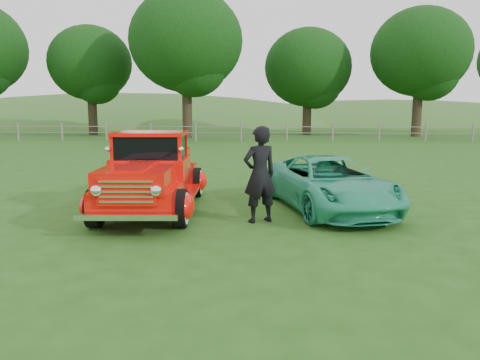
{
  "coord_description": "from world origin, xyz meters",
  "views": [
    {
      "loc": [
        1.19,
        -8.85,
        2.36
      ],
      "look_at": [
        0.78,
        1.2,
        0.74
      ],
      "focal_mm": 35.0,
      "sensor_mm": 36.0,
      "label": 1
    }
  ],
  "objects_px": {
    "tree_near_west": "(186,41)",
    "tree_near_east": "(308,68)",
    "teal_sedan": "(330,184)",
    "tree_mid_west": "(90,63)",
    "man": "(260,175)",
    "red_pickup": "(152,175)",
    "tree_mid_east": "(420,52)"
  },
  "relations": [
    {
      "from": "man",
      "to": "red_pickup",
      "type": "bearing_deg",
      "value": -48.85
    },
    {
      "from": "teal_sedan",
      "to": "man",
      "type": "relative_size",
      "value": 2.22
    },
    {
      "from": "red_pickup",
      "to": "tree_mid_east",
      "type": "bearing_deg",
      "value": 59.0
    },
    {
      "from": "tree_mid_west",
      "to": "tree_near_west",
      "type": "height_order",
      "value": "tree_near_west"
    },
    {
      "from": "tree_mid_west",
      "to": "man",
      "type": "bearing_deg",
      "value": -64.39
    },
    {
      "from": "tree_mid_east",
      "to": "teal_sedan",
      "type": "bearing_deg",
      "value": -111.91
    },
    {
      "from": "tree_near_east",
      "to": "man",
      "type": "height_order",
      "value": "tree_near_east"
    },
    {
      "from": "tree_near_west",
      "to": "man",
      "type": "relative_size",
      "value": 5.34
    },
    {
      "from": "tree_near_west",
      "to": "teal_sedan",
      "type": "height_order",
      "value": "tree_near_west"
    },
    {
      "from": "teal_sedan",
      "to": "tree_near_west",
      "type": "bearing_deg",
      "value": 91.74
    },
    {
      "from": "man",
      "to": "tree_near_east",
      "type": "bearing_deg",
      "value": -124.35
    },
    {
      "from": "teal_sedan",
      "to": "red_pickup",
      "type": "bearing_deg",
      "value": 168.57
    },
    {
      "from": "teal_sedan",
      "to": "man",
      "type": "xyz_separation_m",
      "value": [
        -1.59,
        -1.19,
        0.37
      ]
    },
    {
      "from": "tree_mid_east",
      "to": "red_pickup",
      "type": "xyz_separation_m",
      "value": [
        -14.2,
        -25.58,
        -5.38
      ]
    },
    {
      "from": "teal_sedan",
      "to": "tree_mid_west",
      "type": "bearing_deg",
      "value": 104.82
    },
    {
      "from": "tree_mid_east",
      "to": "tree_near_west",
      "type": "bearing_deg",
      "value": -173.29
    },
    {
      "from": "tree_mid_east",
      "to": "red_pickup",
      "type": "relative_size",
      "value": 1.87
    },
    {
      "from": "tree_mid_west",
      "to": "tree_near_west",
      "type": "distance_m",
      "value": 8.63
    },
    {
      "from": "tree_near_east",
      "to": "teal_sedan",
      "type": "relative_size",
      "value": 1.92
    },
    {
      "from": "tree_near_west",
      "to": "red_pickup",
      "type": "bearing_deg",
      "value": -83.23
    },
    {
      "from": "tree_mid_west",
      "to": "man",
      "type": "relative_size",
      "value": 4.34
    },
    {
      "from": "red_pickup",
      "to": "man",
      "type": "bearing_deg",
      "value": -24.01
    },
    {
      "from": "red_pickup",
      "to": "teal_sedan",
      "type": "height_order",
      "value": "red_pickup"
    },
    {
      "from": "red_pickup",
      "to": "teal_sedan",
      "type": "relative_size",
      "value": 1.16
    },
    {
      "from": "tree_near_west",
      "to": "tree_mid_east",
      "type": "bearing_deg",
      "value": 6.71
    },
    {
      "from": "tree_mid_west",
      "to": "teal_sedan",
      "type": "xyz_separation_m",
      "value": [
        14.8,
        -26.36,
        -4.95
      ]
    },
    {
      "from": "tree_mid_east",
      "to": "teal_sedan",
      "type": "relative_size",
      "value": 2.18
    },
    {
      "from": "tree_near_west",
      "to": "tree_near_east",
      "type": "relative_size",
      "value": 1.25
    },
    {
      "from": "tree_mid_west",
      "to": "red_pickup",
      "type": "xyz_separation_m",
      "value": [
        10.8,
        -26.58,
        -4.75
      ]
    },
    {
      "from": "tree_near_east",
      "to": "man",
      "type": "distance_m",
      "value": 29.12
    },
    {
      "from": "tree_mid_east",
      "to": "teal_sedan",
      "type": "xyz_separation_m",
      "value": [
        -10.2,
        -25.36,
        -5.57
      ]
    },
    {
      "from": "tree_mid_west",
      "to": "red_pickup",
      "type": "bearing_deg",
      "value": -67.89
    }
  ]
}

